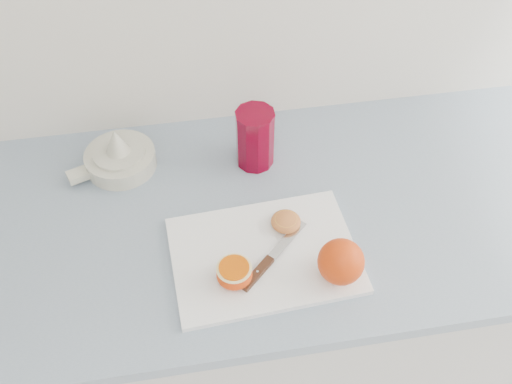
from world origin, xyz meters
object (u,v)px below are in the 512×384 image
counter (247,317)px  half_orange (234,274)px  red_tumbler (255,140)px  cutting_board (264,255)px  citrus_juicer (119,157)px

counter → half_orange: size_ratio=34.22×
half_orange → red_tumbler: (0.09, 0.31, 0.03)m
half_orange → counter: bearing=75.9°
cutting_board → red_tumbler: size_ratio=2.53×
cutting_board → half_orange: (-0.06, -0.05, 0.03)m
cutting_board → citrus_juicer: citrus_juicer is taller
counter → citrus_juicer: size_ratio=11.78×
cutting_board → citrus_juicer: (-0.27, 0.29, 0.02)m
half_orange → red_tumbler: bearing=73.9°
cutting_board → citrus_juicer: bearing=132.7°
counter → half_orange: 0.51m
red_tumbler → counter: bearing=-108.5°
counter → red_tumbler: 0.53m
citrus_juicer → cutting_board: bearing=-47.3°
counter → cutting_board: bearing=-79.9°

